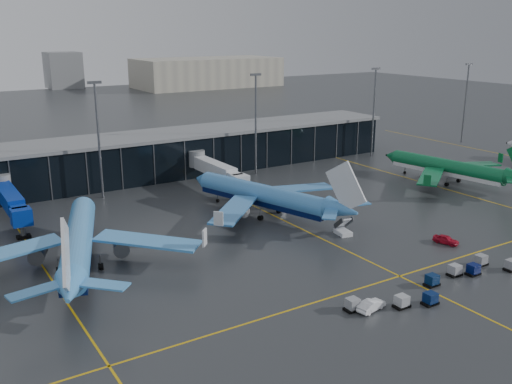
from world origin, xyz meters
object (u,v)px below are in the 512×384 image
airliner_aer_lingus (448,158)px  service_van_red (446,240)px  baggage_carts (445,281)px  mobile_airstair (343,231)px  airliner_klm_near (262,183)px  airliner_arkefly (77,224)px  service_van_white (371,305)px

airliner_aer_lingus → service_van_red: bearing=-149.2°
baggage_carts → mobile_airstair: bearing=86.6°
baggage_carts → mobile_airstair: (1.46, 24.28, 0.01)m
airliner_klm_near → service_van_red: airliner_klm_near is taller
airliner_arkefly → airliner_aer_lingus: size_ratio=1.14×
airliner_aer_lingus → airliner_arkefly: bearing=172.8°
baggage_carts → service_van_white: (-14.36, 0.04, -0.01)m
airliner_aer_lingus → mobile_airstair: 47.59m
airliner_klm_near → service_van_white: size_ratio=9.39×
mobile_airstair → airliner_aer_lingus: bearing=27.7°
airliner_klm_near → service_van_red: size_ratio=9.70×
airliner_arkefly → airliner_klm_near: 38.78m
service_van_red → service_van_white: (-28.02, -11.26, -0.00)m
airliner_arkefly → airliner_klm_near: (38.22, 6.55, -0.35)m
mobile_airstair → service_van_red: mobile_airstair is taller
airliner_aer_lingus → service_van_red: size_ratio=9.00×
airliner_aer_lingus → service_van_red: airliner_aer_lingus is taller
service_van_red → mobile_airstair: bearing=118.0°
mobile_airstair → airliner_arkefly: bearing=175.4°
service_van_white → service_van_red: bearing=-79.1°
airliner_aer_lingus → service_van_white: size_ratio=8.70×
baggage_carts → airliner_klm_near: bearing=96.4°
airliner_klm_near → service_van_white: airliner_klm_near is taller
airliner_klm_near → baggage_carts: airliner_klm_near is taller
airliner_arkefly → service_van_white: 45.93m
service_van_red → baggage_carts: bearing=-155.7°
baggage_carts → service_van_white: 14.36m
airliner_arkefly → airliner_klm_near: bearing=28.0°
mobile_airstair → service_van_white: (-15.82, -24.25, -0.02)m
airliner_aer_lingus → mobile_airstair: airliner_aer_lingus is taller
airliner_klm_near → mobile_airstair: bearing=-87.7°
airliner_arkefly → service_van_red: airliner_arkefly is taller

